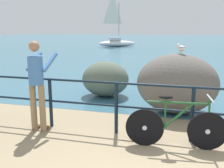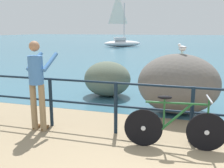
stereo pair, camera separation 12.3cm
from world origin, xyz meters
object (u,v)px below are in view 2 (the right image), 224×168
object	(u,v)px
breakwater_boulder_left	(107,79)
seagull	(182,48)
bicycle	(175,127)
person_at_railing	(37,82)
breakwater_boulder_main	(178,84)
sailboat	(122,40)

from	to	relation	value
breakwater_boulder_left	seagull	xyz separation A→B (m)	(2.16, -1.04, 1.05)
bicycle	seagull	size ratio (longest dim) A/B	5.39
person_at_railing	breakwater_boulder_main	bearing A→B (deg)	-51.77
person_at_railing	breakwater_boulder_main	size ratio (longest dim) A/B	0.92
seagull	breakwater_boulder_left	bearing A→B (deg)	28.71
bicycle	breakwater_boulder_main	world-z (taller)	breakwater_boulder_main
sailboat	person_at_railing	bearing A→B (deg)	-109.48
bicycle	breakwater_boulder_main	size ratio (longest dim) A/B	0.88
seagull	breakwater_boulder_main	bearing A→B (deg)	78.83
breakwater_boulder_left	breakwater_boulder_main	bearing A→B (deg)	-26.70
breakwater_boulder_main	breakwater_boulder_left	size ratio (longest dim) A/B	1.37
person_at_railing	breakwater_boulder_main	distance (m)	3.24
breakwater_boulder_main	breakwater_boulder_left	xyz separation A→B (m)	(-2.11, 1.06, -0.19)
bicycle	sailboat	world-z (taller)	sailboat
person_at_railing	breakwater_boulder_left	xyz separation A→B (m)	(0.49, 2.98, -0.47)
breakwater_boulder_left	sailboat	distance (m)	22.57
breakwater_boulder_left	seagull	distance (m)	2.61
bicycle	breakwater_boulder_main	xyz separation A→B (m)	(-0.04, 1.98, 0.33)
bicycle	person_at_railing	bearing A→B (deg)	172.31
person_at_railing	breakwater_boulder_left	size ratio (longest dim) A/B	1.26
person_at_railing	seagull	size ratio (longest dim) A/B	5.66
bicycle	sailboat	distance (m)	26.07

